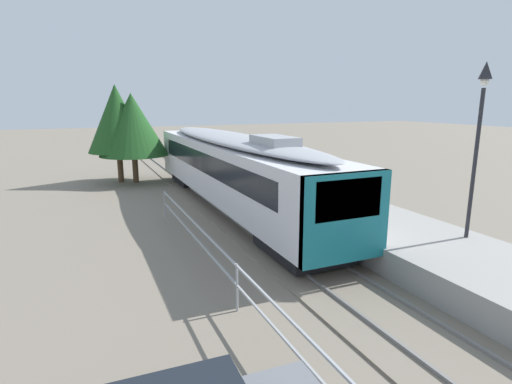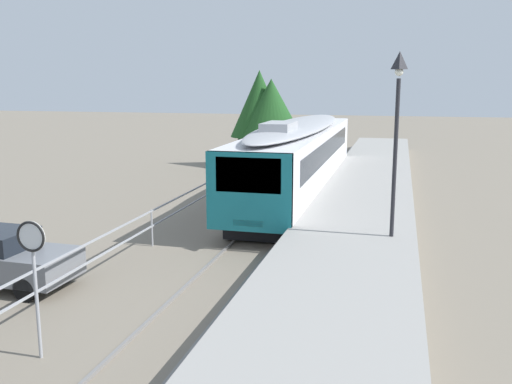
# 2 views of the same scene
# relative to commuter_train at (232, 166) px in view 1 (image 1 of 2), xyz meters

# --- Properties ---
(ground_plane) EXTENTS (160.00, 160.00, 0.00)m
(ground_plane) POSITION_rel_commuter_train_xyz_m (-3.00, -8.20, -2.14)
(ground_plane) COLOR slate
(track_rails) EXTENTS (3.20, 60.00, 0.14)m
(track_rails) POSITION_rel_commuter_train_xyz_m (0.00, -8.20, -2.11)
(track_rails) COLOR slate
(track_rails) RESTS_ON ground
(commuter_train) EXTENTS (2.82, 18.43, 3.74)m
(commuter_train) POSITION_rel_commuter_train_xyz_m (0.00, 0.00, 0.00)
(commuter_train) COLOR silver
(commuter_train) RESTS_ON track_rails
(station_platform) EXTENTS (3.90, 60.00, 0.90)m
(station_platform) POSITION_rel_commuter_train_xyz_m (3.25, -8.20, -1.69)
(station_platform) COLOR #999691
(station_platform) RESTS_ON ground
(platform_lamp_mid_platform) EXTENTS (0.34, 0.34, 5.35)m
(platform_lamp_mid_platform) POSITION_rel_commuter_train_xyz_m (4.46, -9.29, 2.48)
(platform_lamp_mid_platform) COLOR #232328
(platform_lamp_mid_platform) RESTS_ON station_platform
(tree_behind_carpark) EXTENTS (3.73, 3.73, 6.20)m
(tree_behind_carpark) POSITION_rel_commuter_train_xyz_m (-4.26, 9.43, 1.93)
(tree_behind_carpark) COLOR brown
(tree_behind_carpark) RESTS_ON ground
(tree_behind_station_far) EXTENTS (4.33, 4.33, 5.66)m
(tree_behind_station_far) POSITION_rel_commuter_train_xyz_m (-3.39, 8.97, 1.56)
(tree_behind_station_far) COLOR brown
(tree_behind_station_far) RESTS_ON ground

